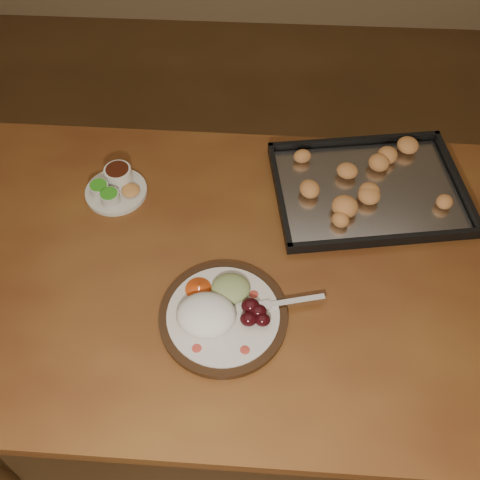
{
  "coord_description": "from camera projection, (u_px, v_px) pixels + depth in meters",
  "views": [
    {
      "loc": [
        0.17,
        -0.95,
        1.8
      ],
      "look_at": [
        0.13,
        -0.19,
        0.77
      ],
      "focal_mm": 40.0,
      "sensor_mm": 36.0,
      "label": 1
    }
  ],
  "objects": [
    {
      "name": "dinner_plate",
      "position": [
        220.0,
        313.0,
        1.16
      ],
      "size": [
        0.36,
        0.28,
        0.06
      ],
      "rotation": [
        0.0,
        0.0,
        0.18
      ],
      "color": "black",
      "rests_on": "dining_table"
    },
    {
      "name": "ground",
      "position": [
        209.0,
        318.0,
        2.02
      ],
      "size": [
        4.0,
        4.0,
        0.0
      ],
      "primitive_type": "plane",
      "color": "brown",
      "rests_on": "ground"
    },
    {
      "name": "dining_table",
      "position": [
        236.0,
        286.0,
        1.34
      ],
      "size": [
        1.51,
        0.91,
        0.75
      ],
      "rotation": [
        0.0,
        0.0,
        -0.01
      ],
      "color": "brown",
      "rests_on": "ground"
    },
    {
      "name": "baking_tray",
      "position": [
        368.0,
        188.0,
        1.38
      ],
      "size": [
        0.53,
        0.43,
        0.05
      ],
      "rotation": [
        0.0,
        0.0,
        0.16
      ],
      "color": "black",
      "rests_on": "dining_table"
    },
    {
      "name": "condiment_saucer",
      "position": [
        115.0,
        187.0,
        1.38
      ],
      "size": [
        0.16,
        0.16,
        0.05
      ],
      "rotation": [
        0.0,
        0.0,
        -0.38
      ],
      "color": "beige",
      "rests_on": "dining_table"
    }
  ]
}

